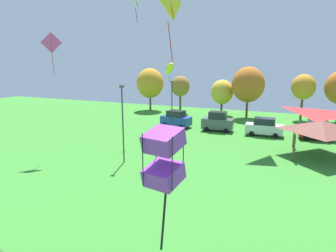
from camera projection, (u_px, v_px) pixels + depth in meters
kite_flying_1 at (170, 4)px, 16.40m from camera, size 0.57×2.09×4.31m
kite_flying_2 at (312, 145)px, 11.78m from camera, size 3.18×2.61×0.21m
kite_flying_5 at (136, 2)px, 34.61m from camera, size 0.56×1.50×3.17m
kite_flying_7 at (51, 44)px, 28.37m from camera, size 1.60×1.17×3.92m
kite_flying_9 at (164, 158)px, 5.94m from camera, size 0.78×0.83×2.61m
kite_flying_10 at (169, 69)px, 34.39m from camera, size 2.64×3.62×2.55m
parked_car_leftmost at (176, 119)px, 42.18m from camera, size 4.41×2.42×2.34m
parked_car_second_from_left at (218, 122)px, 39.75m from camera, size 4.16×2.10×2.63m
parked_car_third_from_left at (264, 127)px, 37.33m from camera, size 4.55×2.05×2.25m
parked_car_rightmost_in_row at (317, 130)px, 35.45m from camera, size 4.13×2.23×2.30m
park_pavilion at (322, 126)px, 28.90m from camera, size 6.14×6.09×3.60m
light_post_0 at (123, 120)px, 27.07m from camera, size 0.36×0.20×7.17m
light_post_1 at (172, 105)px, 36.89m from camera, size 0.36×0.20×6.83m
treeline_tree_0 at (150, 83)px, 55.14m from camera, size 4.97×4.97×7.79m
treeline_tree_1 at (180, 86)px, 52.70m from camera, size 3.28×3.28×6.54m
treeline_tree_2 at (222, 92)px, 50.71m from camera, size 3.78×3.78×6.02m
treeline_tree_3 at (248, 85)px, 47.68m from camera, size 5.15×5.15×8.26m
treeline_tree_4 at (303, 87)px, 46.11m from camera, size 3.56×3.56×7.16m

